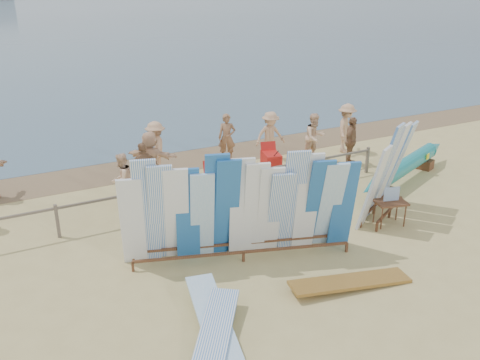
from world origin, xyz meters
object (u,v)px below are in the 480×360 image
outrigger_canoe (406,166)px  beachgoer_3 (156,148)px  side_surfboard_rack (386,174)px  beachgoer_9 (270,136)px  beachgoer_4 (144,170)px  flat_board_a (214,330)px  beach_chair_right (214,180)px  stroller (271,165)px  beachgoer_extra_0 (346,128)px  beachgoer_10 (351,141)px  vendor_table (390,212)px  beachgoer_5 (151,158)px  main_surfboard_rack (241,210)px  beachgoer_2 (122,179)px  beach_chair_left (227,179)px  flat_board_e (214,348)px  beachgoer_7 (227,138)px  flat_board_c (350,286)px  beachgoer_8 (314,137)px

outrigger_canoe → beachgoer_3: size_ratio=3.18×
side_surfboard_rack → beachgoer_9: bearing=64.4°
beachgoer_4 → flat_board_a: bearing=80.0°
beach_chair_right → stroller: size_ratio=0.71×
beach_chair_right → beachgoer_3: beachgoer_3 is taller
beachgoer_extra_0 → beachgoer_10: size_ratio=1.08×
vendor_table → beachgoer_10: size_ratio=0.63×
beachgoer_4 → beachgoer_5: bearing=-123.5°
side_surfboard_rack → main_surfboard_rack: bearing=153.9°
beachgoer_9 → beachgoer_2: 6.02m
flat_board_a → beachgoer_9: (5.91, 7.92, 0.87)m
beachgoer_3 → flat_board_a: bearing=5.3°
outrigger_canoe → beachgoer_2: 8.88m
side_surfboard_rack → beachgoer_2: bearing=117.8°
flat_board_a → beachgoer_9: bearing=64.3°
beach_chair_left → beachgoer_10: size_ratio=0.49×
beachgoer_extra_0 → beachgoer_4: size_ratio=1.11×
beachgoer_9 → beach_chair_left: bearing=-140.8°
stroller → beachgoer_10: (3.19, -0.07, 0.38)m
flat_board_e → beachgoer_extra_0: (9.06, 7.74, 0.92)m
beach_chair_right → beachgoer_3: size_ratio=0.47×
vendor_table → flat_board_a: vendor_table is taller
beachgoer_4 → side_surfboard_rack: bearing=137.8°
stroller → beachgoer_5: size_ratio=0.67×
beachgoer_5 → beachgoer_2: 1.65m
beachgoer_5 → beachgoer_3: beachgoer_3 is taller
vendor_table → beachgoer_2: beachgoer_2 is taller
main_surfboard_rack → outrigger_canoe: 7.17m
beachgoer_5 → beachgoer_4: 0.91m
stroller → beachgoer_extra_0: (3.95, 1.14, 0.45)m
beachgoer_5 → beachgoer_extra_0: beachgoer_extra_0 is taller
beachgoer_extra_0 → beachgoer_2: (-8.75, -0.87, -0.15)m
main_surfboard_rack → beachgoer_7: (2.76, 6.32, -0.35)m
flat_board_c → side_surfboard_rack: bearing=-41.7°
beachgoer_5 → beachgoer_2: beachgoer_5 is taller
stroller → beachgoer_7: 2.40m
beachgoer_4 → beachgoer_3: bearing=-122.4°
beachgoer_extra_0 → beachgoer_7: bearing=126.1°
beachgoer_10 → beachgoer_8: bearing=97.5°
flat_board_e → beach_chair_left: size_ratio=3.24×
flat_board_e → beachgoer_9: (6.14, 8.37, 0.87)m
flat_board_e → beachgoer_2: beachgoer_2 is taller
beachgoer_9 → flat_board_e: bearing=-120.6°
vendor_table → beach_chair_left: size_ratio=1.29×
side_surfboard_rack → beachgoer_4: 6.93m
main_surfboard_rack → beachgoer_2: size_ratio=3.44×
beachgoer_extra_0 → beachgoer_7: (-4.38, 1.19, -0.07)m
beachgoer_9 → vendor_table: bearing=-83.8°
beach_chair_left → vendor_table: bearing=-35.1°
side_surfboard_rack → beachgoer_3: 7.50m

